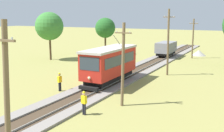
{
  "coord_description": "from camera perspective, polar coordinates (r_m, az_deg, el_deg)",
  "views": [
    {
      "loc": [
        13.13,
        -5.78,
        7.16
      ],
      "look_at": [
        -0.02,
        19.51,
        1.81
      ],
      "focal_mm": 43.66,
      "sensor_mm": 36.0,
      "label": 1
    }
  ],
  "objects": [
    {
      "name": "tree_right_near",
      "position": [
        49.81,
        -1.42,
        7.97
      ],
      "size": [
        3.65,
        3.65,
        6.7
      ],
      "color": "#4C3823",
      "rests_on": "ground"
    },
    {
      "name": "track_worker",
      "position": [
        19.93,
        -5.88,
        -7.47
      ],
      "size": [
        0.41,
        0.3,
        1.78
      ],
      "rotation": [
        0.0,
        0.0,
        1.41
      ],
      "color": "black",
      "rests_on": "ground"
    },
    {
      "name": "utility_pole_foreground",
      "position": [
        12.28,
        -21.16,
        -6.96
      ],
      "size": [
        1.4,
        0.57,
        7.01
      ],
      "color": "brown",
      "rests_on": "ground"
    },
    {
      "name": "utility_pole_far",
      "position": [
        47.3,
        16.59,
        5.62
      ],
      "size": [
        1.4,
        0.3,
        6.59
      ],
      "color": "brown",
      "rests_on": "ground"
    },
    {
      "name": "utility_pole_mid",
      "position": [
        32.94,
        11.67,
        4.97
      ],
      "size": [
        1.4,
        0.51,
        7.88
      ],
      "color": "brown",
      "rests_on": "ground"
    },
    {
      "name": "freight_car",
      "position": [
        47.46,
        11.25,
        3.64
      ],
      "size": [
        2.4,
        5.2,
        2.31
      ],
      "color": "slate",
      "rests_on": "rail_right"
    },
    {
      "name": "red_tram",
      "position": [
        28.43,
        -0.47,
        0.57
      ],
      "size": [
        2.6,
        8.54,
        4.79
      ],
      "color": "red",
      "rests_on": "rail_right"
    },
    {
      "name": "gravel_pile",
      "position": [
        51.24,
        17.69,
        2.66
      ],
      "size": [
        2.53,
        2.53,
        1.0
      ],
      "primitive_type": "cone",
      "color": "#9E998E",
      "rests_on": "ground"
    },
    {
      "name": "tree_left_near",
      "position": [
        44.85,
        -12.98,
        8.12
      ],
      "size": [
        4.48,
        4.48,
        7.66
      ],
      "color": "#4C3823",
      "rests_on": "ground"
    },
    {
      "name": "second_worker",
      "position": [
        26.39,
        -10.9,
        -3.1
      ],
      "size": [
        0.3,
        0.41,
        1.78
      ],
      "rotation": [
        0.0,
        0.0,
        -0.15
      ],
      "color": "black",
      "rests_on": "ground"
    },
    {
      "name": "utility_pole_near_tram",
      "position": [
        21.36,
        2.3,
        0.48
      ],
      "size": [
        1.4,
        0.51,
        6.6
      ],
      "color": "brown",
      "rests_on": "ground"
    }
  ]
}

